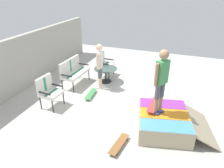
{
  "coord_description": "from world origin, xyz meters",
  "views": [
    {
      "loc": [
        -5.34,
        -1.47,
        3.62
      ],
      "look_at": [
        0.06,
        0.51,
        0.7
      ],
      "focal_mm": 32.65,
      "sensor_mm": 36.0,
      "label": 1
    }
  ],
  "objects_px": {
    "person_skater": "(161,78)",
    "skateboard_by_bench": "(91,94)",
    "skate_ramp": "(164,121)",
    "patio_bench": "(73,70)",
    "person_watching": "(100,63)",
    "skateboard_on_ramp": "(153,105)",
    "patio_chair_near_house": "(103,62)",
    "patio_chair_by_wall": "(48,89)",
    "skateboard_spare": "(119,144)",
    "patio_table": "(106,72)"
  },
  "relations": [
    {
      "from": "skate_ramp",
      "to": "patio_bench",
      "type": "distance_m",
      "value": 3.97
    },
    {
      "from": "skateboard_on_ramp",
      "to": "patio_chair_near_house",
      "type": "bearing_deg",
      "value": 44.69
    },
    {
      "from": "patio_chair_near_house",
      "to": "person_watching",
      "type": "height_order",
      "value": "person_watching"
    },
    {
      "from": "skateboard_by_bench",
      "to": "skateboard_on_ramp",
      "type": "relative_size",
      "value": 1.01
    },
    {
      "from": "patio_table",
      "to": "skate_ramp",
      "type": "bearing_deg",
      "value": -130.34
    },
    {
      "from": "patio_table",
      "to": "person_skater",
      "type": "relative_size",
      "value": 0.52
    },
    {
      "from": "patio_table",
      "to": "person_watching",
      "type": "height_order",
      "value": "person_watching"
    },
    {
      "from": "patio_bench",
      "to": "person_skater",
      "type": "height_order",
      "value": "person_skater"
    },
    {
      "from": "skateboard_by_bench",
      "to": "patio_chair_near_house",
      "type": "bearing_deg",
      "value": 7.92
    },
    {
      "from": "person_skater",
      "to": "skateboard_by_bench",
      "type": "bearing_deg",
      "value": 69.0
    },
    {
      "from": "patio_chair_by_wall",
      "to": "person_watching",
      "type": "height_order",
      "value": "person_watching"
    },
    {
      "from": "patio_chair_near_house",
      "to": "person_skater",
      "type": "relative_size",
      "value": 0.59
    },
    {
      "from": "person_watching",
      "to": "skateboard_spare",
      "type": "bearing_deg",
      "value": -148.69
    },
    {
      "from": "skateboard_by_bench",
      "to": "person_watching",
      "type": "bearing_deg",
      "value": -6.18
    },
    {
      "from": "skate_ramp",
      "to": "skateboard_on_ramp",
      "type": "xyz_separation_m",
      "value": [
        0.18,
        0.35,
        0.33
      ]
    },
    {
      "from": "skate_ramp",
      "to": "patio_chair_near_house",
      "type": "xyz_separation_m",
      "value": [
        2.73,
        2.88,
        0.37
      ]
    },
    {
      "from": "patio_chair_by_wall",
      "to": "skateboard_on_ramp",
      "type": "distance_m",
      "value": 3.26
    },
    {
      "from": "patio_chair_by_wall",
      "to": "person_skater",
      "type": "height_order",
      "value": "person_skater"
    },
    {
      "from": "patio_chair_by_wall",
      "to": "skateboard_by_bench",
      "type": "relative_size",
      "value": 1.25
    },
    {
      "from": "patio_bench",
      "to": "patio_chair_by_wall",
      "type": "height_order",
      "value": "same"
    },
    {
      "from": "person_skater",
      "to": "skate_ramp",
      "type": "bearing_deg",
      "value": -89.7
    },
    {
      "from": "skate_ramp",
      "to": "person_watching",
      "type": "relative_size",
      "value": 1.32
    },
    {
      "from": "patio_chair_near_house",
      "to": "person_watching",
      "type": "relative_size",
      "value": 0.6
    },
    {
      "from": "person_skater",
      "to": "skateboard_on_ramp",
      "type": "bearing_deg",
      "value": 38.23
    },
    {
      "from": "person_watching",
      "to": "skateboard_on_ramp",
      "type": "bearing_deg",
      "value": -123.06
    },
    {
      "from": "patio_chair_by_wall",
      "to": "skate_ramp",
      "type": "bearing_deg",
      "value": -88.52
    },
    {
      "from": "patio_chair_by_wall",
      "to": "person_watching",
      "type": "relative_size",
      "value": 0.6
    },
    {
      "from": "person_watching",
      "to": "skateboard_by_bench",
      "type": "distance_m",
      "value": 1.14
    },
    {
      "from": "patio_chair_by_wall",
      "to": "skateboard_spare",
      "type": "bearing_deg",
      "value": -110.06
    },
    {
      "from": "person_watching",
      "to": "skateboard_by_bench",
      "type": "bearing_deg",
      "value": 173.82
    },
    {
      "from": "skateboard_by_bench",
      "to": "patio_table",
      "type": "bearing_deg",
      "value": -2.95
    },
    {
      "from": "patio_chair_near_house",
      "to": "skateboard_by_bench",
      "type": "bearing_deg",
      "value": -172.08
    },
    {
      "from": "patio_chair_by_wall",
      "to": "skateboard_on_ramp",
      "type": "bearing_deg",
      "value": -85.27
    },
    {
      "from": "skateboard_by_bench",
      "to": "patio_chair_by_wall",
      "type": "bearing_deg",
      "value": 136.49
    },
    {
      "from": "patio_bench",
      "to": "patio_table",
      "type": "bearing_deg",
      "value": -58.88
    },
    {
      "from": "patio_table",
      "to": "skateboard_spare",
      "type": "relative_size",
      "value": 1.1
    },
    {
      "from": "skateboard_by_bench",
      "to": "person_skater",
      "type": "bearing_deg",
      "value": -111.0
    },
    {
      "from": "skate_ramp",
      "to": "person_skater",
      "type": "distance_m",
      "value": 1.28
    },
    {
      "from": "patio_bench",
      "to": "skateboard_by_bench",
      "type": "relative_size",
      "value": 1.56
    },
    {
      "from": "patio_chair_near_house",
      "to": "skateboard_spare",
      "type": "xyz_separation_m",
      "value": [
        -3.8,
        -1.95,
        -0.53
      ]
    },
    {
      "from": "skate_ramp",
      "to": "patio_bench",
      "type": "bearing_deg",
      "value": 67.21
    },
    {
      "from": "skate_ramp",
      "to": "patio_chair_near_house",
      "type": "bearing_deg",
      "value": 46.55
    },
    {
      "from": "skate_ramp",
      "to": "patio_bench",
      "type": "xyz_separation_m",
      "value": [
        1.53,
        3.64,
        0.37
      ]
    },
    {
      "from": "patio_bench",
      "to": "patio_table",
      "type": "relative_size",
      "value": 1.41
    },
    {
      "from": "skate_ramp",
      "to": "person_watching",
      "type": "xyz_separation_m",
      "value": [
        1.61,
        2.56,
        0.74
      ]
    },
    {
      "from": "patio_chair_near_house",
      "to": "patio_table",
      "type": "xyz_separation_m",
      "value": [
        -0.55,
        -0.32,
        -0.21
      ]
    },
    {
      "from": "patio_bench",
      "to": "person_watching",
      "type": "relative_size",
      "value": 0.75
    },
    {
      "from": "patio_bench",
      "to": "skate_ramp",
      "type": "bearing_deg",
      "value": -112.79
    },
    {
      "from": "patio_table",
      "to": "person_watching",
      "type": "relative_size",
      "value": 0.53
    },
    {
      "from": "patio_bench",
      "to": "skateboard_spare",
      "type": "relative_size",
      "value": 1.55
    }
  ]
}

